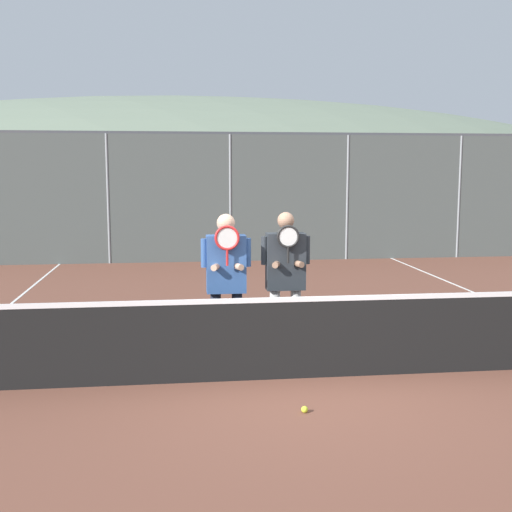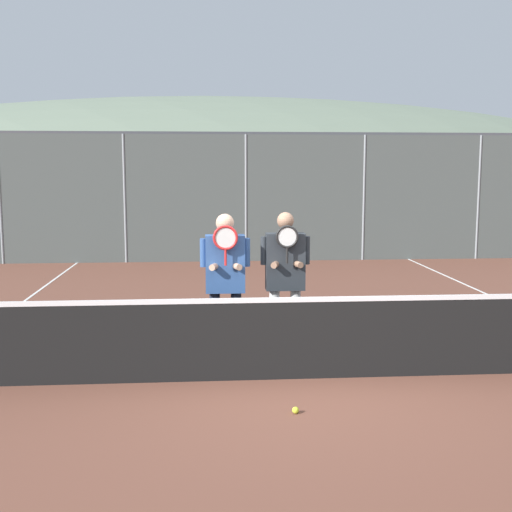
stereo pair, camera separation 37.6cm
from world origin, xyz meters
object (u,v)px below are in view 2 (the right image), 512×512
car_far_left (65,220)px  car_left_of_center (234,219)px  player_center_left (285,273)px  tennis_ball_on_court (296,410)px  car_center (404,216)px  player_leftmost (225,274)px

car_far_left → car_left_of_center: bearing=1.4°
player_center_left → tennis_ball_on_court: (-0.11, -1.83, -1.08)m
car_far_left → car_center: bearing=1.1°
player_leftmost → car_left_of_center: size_ratio=0.43×
car_far_left → car_left_of_center: size_ratio=0.96×
car_center → tennis_ball_on_court: bearing=-111.3°
player_center_left → car_left_of_center: player_center_left is taller
car_far_left → car_left_of_center: (5.03, 0.12, -0.01)m
player_leftmost → car_left_of_center: 11.65m
player_center_left → car_center: (5.13, 11.62, -0.16)m
car_center → player_center_left: bearing=-113.8°
player_center_left → car_left_of_center: (-0.14, 11.55, -0.21)m
car_center → car_left_of_center: bearing=-179.2°
player_center_left → car_center: car_center is taller
car_left_of_center → tennis_ball_on_court: (0.02, -13.38, -0.87)m
player_center_left → car_left_of_center: 11.56m
player_leftmost → tennis_ball_on_court: size_ratio=27.38×
car_far_left → tennis_ball_on_court: bearing=-69.1°
player_leftmost → car_left_of_center: bearing=87.0°
player_leftmost → car_left_of_center: player_leftmost is taller
player_center_left → car_left_of_center: bearing=90.7°
player_center_left → car_far_left: bearing=114.3°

